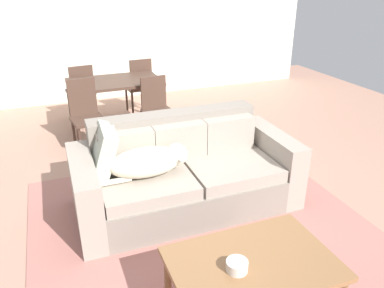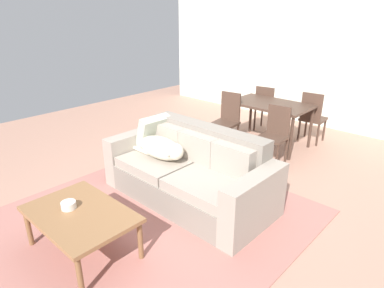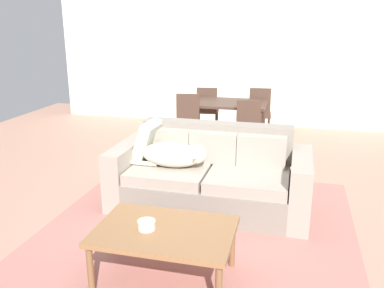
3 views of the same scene
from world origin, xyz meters
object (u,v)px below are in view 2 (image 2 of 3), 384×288
throw_pillow_by_left_arm (153,132)px  dining_chair_near_right (275,132)px  dining_table (270,107)px  dog_on_left_cushion (162,148)px  bowl_on_coffee_table (69,205)px  dining_chair_near_left (227,118)px  coffee_table (80,216)px  dining_chair_far_right (312,116)px  couch (191,173)px  dining_chair_far_left (266,106)px

throw_pillow_by_left_arm → dining_chair_near_right: bearing=58.3°
dining_table → dining_chair_near_right: (0.45, -0.61, -0.19)m
dog_on_left_cushion → bowl_on_coffee_table: bearing=-82.2°
dog_on_left_cushion → dining_chair_near_left: bearing=101.3°
coffee_table → dining_chair_far_right: size_ratio=1.17×
coffee_table → bowl_on_coffee_table: bearing=-166.6°
couch → dining_chair_near_right: 1.68m
couch → coffee_table: (-0.07, -1.47, 0.07)m
dog_on_left_cushion → dining_chair_near_left: size_ratio=0.91×
couch → dining_table: (-0.23, 2.27, 0.34)m
couch → dining_chair_far_right: bearing=85.0°
coffee_table → bowl_on_coffee_table: (-0.14, -0.03, 0.08)m
throw_pillow_by_left_arm → coffee_table: 1.72m
dining_table → throw_pillow_by_left_arm: bearing=-103.6°
dining_chair_near_right → dining_chair_far_left: 1.49m
coffee_table → dining_chair_near_right: size_ratio=1.21×
throw_pillow_by_left_arm → dining_chair_far_right: dining_chair_far_right is taller
couch → dining_chair_near_right: bearing=83.1°
dog_on_left_cushion → dining_chair_far_right: (0.66, 2.99, -0.11)m
dining_chair_far_left → dining_chair_far_right: bearing=172.3°
throw_pillow_by_left_arm → couch: bearing=-5.2°
couch → coffee_table: bearing=-92.0°
dining_chair_far_left → coffee_table: bearing=90.3°
throw_pillow_by_left_arm → dining_chair_near_left: bearing=88.7°
coffee_table → dining_chair_far_left: dining_chair_far_left is taller
coffee_table → dining_chair_far_right: bearing=85.4°
throw_pillow_by_left_arm → dining_chair_far_right: bearing=69.5°
bowl_on_coffee_table → dining_table: dining_table is taller
couch → dining_chair_near_right: dining_chair_near_right is taller
dining_table → dining_chair_near_right: size_ratio=1.48×
dining_chair_near_left → dining_chair_far_right: size_ratio=1.02×
coffee_table → dining_chair_far_left: (-0.59, 4.34, 0.09)m
dog_on_left_cushion → dining_chair_far_right: 3.06m
dining_table → dining_chair_near_left: (-0.49, -0.56, -0.17)m
couch → dining_table: couch is taller
dining_chair_near_right → dining_chair_far_right: size_ratio=0.97×
dining_table → dining_chair_near_left: dining_chair_near_left is taller
dining_chair_far_left → dining_chair_near_left: bearing=79.1°
dining_chair_near_left → dining_chair_far_right: dining_chair_near_left is taller
coffee_table → dining_table: bearing=92.5°
throw_pillow_by_left_arm → dog_on_left_cushion: bearing=-27.1°
couch → throw_pillow_by_left_arm: throw_pillow_by_left_arm is taller
couch → bowl_on_coffee_table: size_ratio=15.31×
dog_on_left_cushion → dining_chair_near_right: dining_chair_near_right is taller
couch → dining_chair_far_right: size_ratio=2.34×
dining_chair_near_right → dining_chair_far_right: 1.20m
throw_pillow_by_left_arm → coffee_table: bearing=-65.7°
bowl_on_coffee_table → dining_chair_far_left: 4.40m
dog_on_left_cushion → dining_table: size_ratio=0.65×
coffee_table → dog_on_left_cushion: bearing=103.0°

